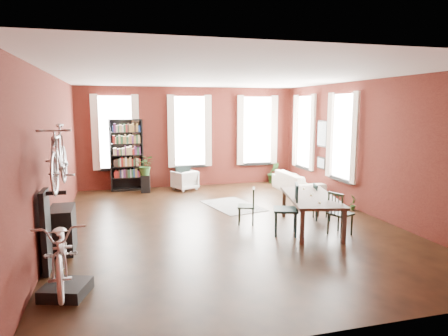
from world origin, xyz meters
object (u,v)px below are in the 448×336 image
object	(u,v)px
dining_chair_d	(322,202)
console_table	(63,229)
dining_chair_b	(246,206)
cream_sofa	(297,179)
dining_chair_a	(286,209)
bicycle_floor	(60,220)
dining_chair_c	(340,213)
plant_stand	(146,184)
bookshelf	(127,155)
dining_table	(311,212)
bike_trainer	(66,289)
white_armchair	(185,179)

from	to	relation	value
dining_chair_d	console_table	distance (m)	5.51
dining_chair_b	cream_sofa	size ratio (longest dim) A/B	0.38
dining_chair_a	bicycle_floor	world-z (taller)	bicycle_floor
dining_chair_c	plant_stand	distance (m)	6.22
dining_chair_a	bookshelf	size ratio (longest dim) A/B	0.47
dining_table	bike_trainer	size ratio (longest dim) A/B	3.65
dining_chair_d	bike_trainer	world-z (taller)	dining_chair_d
dining_chair_b	cream_sofa	distance (m)	3.73
bicycle_floor	white_armchair	bearing A→B (deg)	61.39
bike_trainer	dining_chair_c	bearing A→B (deg)	15.28
dining_chair_b	white_armchair	size ratio (longest dim) A/B	1.20
dining_chair_d	cream_sofa	bearing A→B (deg)	-0.09
dining_chair_d	dining_chair_c	bearing A→B (deg)	-175.34
bike_trainer	plant_stand	size ratio (longest dim) A/B	1.07
white_armchair	bookshelf	bearing A→B (deg)	-37.90
dining_table	dining_chair_d	bearing A→B (deg)	58.16
console_table	plant_stand	world-z (taller)	console_table
dining_chair_d	plant_stand	distance (m)	5.48
dining_table	bike_trainer	xyz separation A→B (m)	(-4.65, -1.90, -0.27)
bike_trainer	dining_table	bearing A→B (deg)	22.15
dining_table	plant_stand	bearing A→B (deg)	137.30
dining_chair_a	bike_trainer	size ratio (longest dim) A/B	1.83
cream_sofa	dining_table	bearing A→B (deg)	158.77
dining_chair_c	cream_sofa	size ratio (longest dim) A/B	0.42
dining_chair_a	bike_trainer	bearing A→B (deg)	-45.66
dining_chair_a	white_armchair	size ratio (longest dim) A/B	1.56
console_table	white_armchair	bearing A→B (deg)	57.99
dining_chair_c	cream_sofa	xyz separation A→B (m)	(0.95, 3.95, -0.03)
bookshelf	bike_trainer	world-z (taller)	bookshelf
dining_chair_d	plant_stand	xyz separation A→B (m)	(-3.68, 4.05, -0.14)
dining_chair_a	bookshelf	distance (m)	6.14
cream_sofa	console_table	xyz separation A→B (m)	(-6.23, -3.50, -0.01)
plant_stand	white_armchair	bearing A→B (deg)	5.09
dining_table	dining_chair_d	distance (m)	0.82
dining_chair_b	dining_chair_c	world-z (taller)	dining_chair_c
dining_chair_a	dining_chair_d	size ratio (longest dim) A/B	1.27
dining_chair_c	console_table	distance (m)	5.30
bike_trainer	bicycle_floor	distance (m)	0.98
dining_chair_b	console_table	world-z (taller)	same
white_armchair	cream_sofa	distance (m)	3.48
dining_chair_a	bike_trainer	distance (m)	4.34
dining_chair_a	console_table	bearing A→B (deg)	-70.57
dining_chair_b	dining_table	bearing A→B (deg)	80.61
bicycle_floor	console_table	bearing A→B (deg)	91.05
bookshelf	cream_sofa	bearing A→B (deg)	-18.95
bicycle_floor	dining_chair_a	bearing A→B (deg)	16.62
dining_chair_b	dining_chair_c	size ratio (longest dim) A/B	0.91
bike_trainer	cream_sofa	bearing A→B (deg)	41.67
dining_chair_b	dining_chair_d	bearing A→B (deg)	106.83
dining_table	white_armchair	world-z (taller)	dining_table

